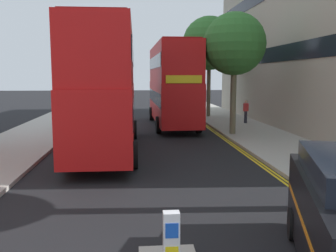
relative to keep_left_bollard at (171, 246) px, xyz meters
name	(u,v)px	position (x,y,z in m)	size (l,w,h in m)	color
sidewalk_right	(281,146)	(6.50, 11.43, -0.54)	(4.00, 80.00, 0.14)	#ADA89E
sidewalk_left	(7,151)	(-6.50, 11.43, -0.54)	(4.00, 80.00, 0.14)	#ADA89E
kerb_line_outer	(252,157)	(4.40, 9.43, -0.60)	(0.10, 56.00, 0.01)	yellow
kerb_line_inner	(248,157)	(4.24, 9.43, -0.60)	(0.10, 56.00, 0.01)	yellow
keep_left_bollard	(171,246)	(0.00, 0.00, 0.00)	(0.36, 0.28, 1.11)	silver
double_decker_bus_away	(106,86)	(-1.93, 11.20, 2.42)	(2.82, 10.82, 5.64)	red
double_decker_bus_oncoming	(172,82)	(1.96, 19.86, 2.42)	(2.96, 10.85, 5.64)	red
pedestrian_far	(246,111)	(7.22, 19.84, 0.38)	(0.34, 0.22, 1.62)	#2D2D38
street_tree_near	(209,44)	(5.46, 24.67, 5.49)	(4.36, 4.36, 8.16)	#6B6047
street_tree_far	(234,44)	(5.02, 15.10, 4.63)	(3.54, 3.54, 6.91)	#6B6047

